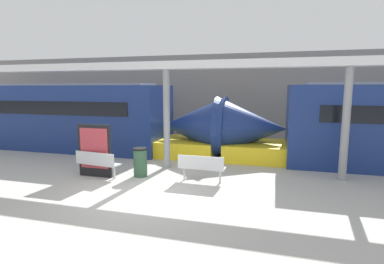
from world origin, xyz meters
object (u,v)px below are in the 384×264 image
train_right (64,118)px  support_column_far (346,125)px  trash_bin (140,162)px  bench_far (97,162)px  support_column_near (167,119)px  poster_board (95,150)px  bench_near (201,166)px

train_right → support_column_far: (12.43, -2.31, 0.32)m
trash_bin → bench_far: bearing=-159.7°
support_column_near → support_column_far: bearing=0.0°
bench_far → support_column_near: size_ratio=0.44×
trash_bin → poster_board: poster_board is taller
bench_far → poster_board: poster_board is taller
support_column_near → trash_bin: bearing=-109.0°
bench_near → trash_bin: 2.16m
bench_far → support_column_near: bearing=53.2°
train_right → support_column_near: support_column_near is taller
trash_bin → poster_board: 1.58m
train_right → trash_bin: bearing=-31.9°
bench_near → bench_far: bearing=-172.5°
bench_near → support_column_far: support_column_far is taller
train_right → bench_far: 6.24m
bench_far → poster_board: 0.39m
trash_bin → support_column_far: 6.80m
bench_far → support_column_far: size_ratio=0.44×
bench_far → poster_board: size_ratio=0.90×
bench_far → trash_bin: (1.34, 0.50, -0.04)m
bench_far → support_column_far: support_column_far is taller
support_column_near → support_column_far: same height
bench_near → support_column_near: (-1.69, 1.44, 1.30)m
train_right → poster_board: size_ratio=9.10×
bench_near → support_column_near: size_ratio=0.41×
trash_bin → support_column_near: 1.96m
bench_far → trash_bin: bearing=27.9°
train_right → support_column_near: (6.36, -2.31, 0.32)m
poster_board → support_column_near: size_ratio=0.49×
bench_far → poster_board: bearing=163.3°
support_column_near → poster_board: bearing=-136.8°
train_right → bench_near: (8.05, -3.75, -0.97)m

